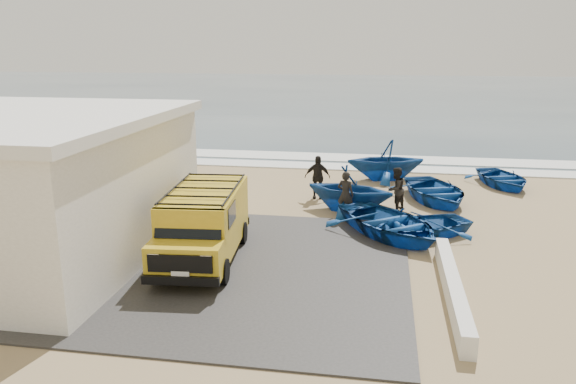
{
  "coord_description": "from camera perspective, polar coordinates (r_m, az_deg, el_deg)",
  "views": [
    {
      "loc": [
        3.07,
        -16.59,
        6.26
      ],
      "look_at": [
        -0.09,
        2.17,
        1.2
      ],
      "focal_mm": 35.0,
      "sensor_mm": 36.0,
      "label": 1
    }
  ],
  "objects": [
    {
      "name": "building",
      "position": [
        18.48,
        -25.65,
        0.59
      ],
      "size": [
        8.4,
        9.4,
        4.3
      ],
      "color": "white",
      "rests_on": "ground"
    },
    {
      "name": "ground",
      "position": [
        18.0,
        -0.86,
        -5.46
      ],
      "size": [
        160.0,
        160.0,
        0.0
      ],
      "primitive_type": "plane",
      "color": "tan"
    },
    {
      "name": "surf_line",
      "position": [
        29.42,
        3.37,
        2.65
      ],
      "size": [
        180.0,
        1.6,
        0.06
      ],
      "primitive_type": "cube",
      "color": "white",
      "rests_on": "ground"
    },
    {
      "name": "fisherman_middle",
      "position": [
        21.86,
        10.89,
        0.28
      ],
      "size": [
        1.01,
        1.04,
        1.69
      ],
      "primitive_type": "imported",
      "rotation": [
        0.0,
        0.0,
        -2.22
      ],
      "color": "black",
      "rests_on": "ground"
    },
    {
      "name": "van",
      "position": [
        16.71,
        -8.59,
        -3.04
      ],
      "size": [
        2.4,
        5.19,
        2.16
      ],
      "rotation": [
        0.0,
        0.0,
        0.09
      ],
      "color": "gold",
      "rests_on": "ground"
    },
    {
      "name": "boat_near_right",
      "position": [
        19.25,
        13.14,
        -3.32
      ],
      "size": [
        4.4,
        4.02,
        0.75
      ],
      "primitive_type": "imported",
      "rotation": [
        0.0,
        0.0,
        -1.05
      ],
      "color": "#124693",
      "rests_on": "ground"
    },
    {
      "name": "boat_far_left",
      "position": [
        26.78,
        9.9,
        3.24
      ],
      "size": [
        4.27,
        3.91,
        1.9
      ],
      "primitive_type": "imported",
      "rotation": [
        0.0,
        0.0,
        -1.32
      ],
      "color": "#124693",
      "rests_on": "ground"
    },
    {
      "name": "surf_wash",
      "position": [
        31.86,
        3.86,
        3.57
      ],
      "size": [
        180.0,
        2.2,
        0.04
      ],
      "primitive_type": "cube",
      "color": "white",
      "rests_on": "ground"
    },
    {
      "name": "slab",
      "position": [
        16.66,
        -8.96,
        -7.28
      ],
      "size": [
        12.0,
        10.0,
        0.05
      ],
      "primitive_type": "cube",
      "color": "#373532",
      "rests_on": "ground"
    },
    {
      "name": "boat_far_right",
      "position": [
        27.02,
        20.97,
        1.31
      ],
      "size": [
        3.45,
        4.17,
        0.75
      ],
      "primitive_type": "imported",
      "rotation": [
        0.0,
        0.0,
        0.27
      ],
      "color": "#124693",
      "rests_on": "ground"
    },
    {
      "name": "boat_mid_left",
      "position": [
        21.48,
        6.29,
        0.33
      ],
      "size": [
        4.07,
        3.76,
        1.78
      ],
      "primitive_type": "imported",
      "rotation": [
        0.0,
        0.0,
        1.28
      ],
      "color": "#124693",
      "rests_on": "ground"
    },
    {
      "name": "fisherman_back",
      "position": [
        23.2,
        3.01,
        1.52
      ],
      "size": [
        1.09,
        0.54,
        1.8
      ],
      "primitive_type": "imported",
      "rotation": [
        0.0,
        0.0,
        0.1
      ],
      "color": "black",
      "rests_on": "ground"
    },
    {
      "name": "boat_near_left",
      "position": [
        19.02,
        10.24,
        -3.1
      ],
      "size": [
        5.25,
        5.51,
        0.93
      ],
      "primitive_type": "imported",
      "rotation": [
        0.0,
        0.0,
        0.64
      ],
      "color": "#124693",
      "rests_on": "ground"
    },
    {
      "name": "parapet",
      "position": [
        14.97,
        16.36,
        -9.31
      ],
      "size": [
        0.35,
        6.0,
        0.55
      ],
      "primitive_type": "cube",
      "color": "silver",
      "rests_on": "ground"
    },
    {
      "name": "boat_mid_right",
      "position": [
        23.59,
        14.7,
        0.12
      ],
      "size": [
        4.21,
        5.0,
        0.89
      ],
      "primitive_type": "imported",
      "rotation": [
        0.0,
        0.0,
        0.31
      ],
      "color": "#124693",
      "rests_on": "ground"
    },
    {
      "name": "ocean",
      "position": [
        72.92,
        7.23,
        9.87
      ],
      "size": [
        180.0,
        88.0,
        0.01
      ],
      "primitive_type": "cube",
      "color": "#385166",
      "rests_on": "ground"
    },
    {
      "name": "fisherman_front",
      "position": [
        20.76,
        5.86,
        -0.24
      ],
      "size": [
        0.74,
        0.61,
        1.73
      ],
      "primitive_type": "imported",
      "rotation": [
        0.0,
        0.0,
        2.79
      ],
      "color": "black",
      "rests_on": "ground"
    }
  ]
}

